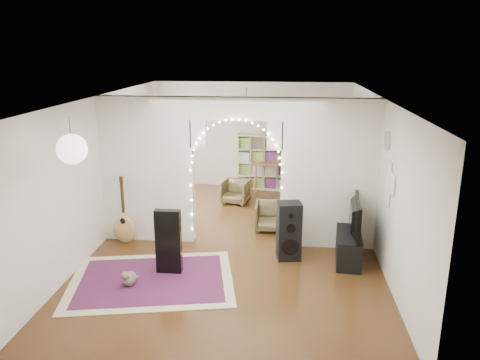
# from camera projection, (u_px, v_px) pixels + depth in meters

# --- Properties ---
(floor) EXTENTS (7.50, 7.50, 0.00)m
(floor) POSITION_uv_depth(u_px,v_px,m) (237.00, 242.00, 8.81)
(floor) COLOR black
(floor) RESTS_ON ground
(ceiling) EXTENTS (5.00, 7.50, 0.02)m
(ceiling) POSITION_uv_depth(u_px,v_px,m) (236.00, 97.00, 8.07)
(ceiling) COLOR white
(ceiling) RESTS_ON wall_back
(wall_back) EXTENTS (5.00, 0.02, 2.70)m
(wall_back) POSITION_uv_depth(u_px,v_px,m) (252.00, 135.00, 12.03)
(wall_back) COLOR silver
(wall_back) RESTS_ON floor
(wall_front) EXTENTS (5.00, 0.02, 2.70)m
(wall_front) POSITION_uv_depth(u_px,v_px,m) (199.00, 265.00, 4.85)
(wall_front) COLOR silver
(wall_front) RESTS_ON floor
(wall_left) EXTENTS (0.02, 7.50, 2.70)m
(wall_left) POSITION_uv_depth(u_px,v_px,m) (103.00, 169.00, 8.68)
(wall_left) COLOR silver
(wall_left) RESTS_ON floor
(wall_right) EXTENTS (0.02, 7.50, 2.70)m
(wall_right) POSITION_uv_depth(u_px,v_px,m) (378.00, 176.00, 8.21)
(wall_right) COLOR silver
(wall_right) RESTS_ON floor
(divider_wall) EXTENTS (5.00, 0.20, 2.70)m
(divider_wall) POSITION_uv_depth(u_px,v_px,m) (237.00, 168.00, 8.42)
(divider_wall) COLOR silver
(divider_wall) RESTS_ON floor
(fairy_lights) EXTENTS (1.64, 0.04, 1.60)m
(fairy_lights) POSITION_uv_depth(u_px,v_px,m) (236.00, 163.00, 8.26)
(fairy_lights) COLOR #FFEABF
(fairy_lights) RESTS_ON divider_wall
(window) EXTENTS (0.04, 1.20, 1.40)m
(window) POSITION_uv_depth(u_px,v_px,m) (134.00, 142.00, 10.36)
(window) COLOR white
(window) RESTS_ON wall_left
(wall_clock) EXTENTS (0.03, 0.31, 0.31)m
(wall_clock) POSITION_uv_depth(u_px,v_px,m) (387.00, 140.00, 7.43)
(wall_clock) COLOR white
(wall_clock) RESTS_ON wall_right
(picture_frames) EXTENTS (0.02, 0.50, 0.70)m
(picture_frames) POSITION_uv_depth(u_px,v_px,m) (389.00, 184.00, 7.21)
(picture_frames) COLOR white
(picture_frames) RESTS_ON wall_right
(paper_lantern) EXTENTS (0.40, 0.40, 0.40)m
(paper_lantern) POSITION_uv_depth(u_px,v_px,m) (72.00, 149.00, 6.08)
(paper_lantern) COLOR white
(paper_lantern) RESTS_ON ceiling
(ceiling_fan) EXTENTS (1.10, 1.10, 0.30)m
(ceiling_fan) POSITION_uv_depth(u_px,v_px,m) (246.00, 102.00, 10.07)
(ceiling_fan) COLOR #A87E38
(ceiling_fan) RESTS_ON ceiling
(area_rug) EXTENTS (2.84, 2.34, 0.02)m
(area_rug) POSITION_uv_depth(u_px,v_px,m) (152.00, 280.00, 7.34)
(area_rug) COLOR maroon
(area_rug) RESTS_ON floor
(guitar_case) EXTENTS (0.41, 0.14, 1.07)m
(guitar_case) POSITION_uv_depth(u_px,v_px,m) (168.00, 242.00, 7.46)
(guitar_case) COLOR black
(guitar_case) RESTS_ON floor
(acoustic_guitar) EXTENTS (0.46, 0.32, 1.09)m
(acoustic_guitar) POSITION_uv_depth(u_px,v_px,m) (124.00, 219.00, 8.64)
(acoustic_guitar) COLOR #B77B49
(acoustic_guitar) RESTS_ON floor
(tabby_cat) EXTENTS (0.25, 0.45, 0.30)m
(tabby_cat) POSITION_uv_depth(u_px,v_px,m) (129.00, 278.00, 7.16)
(tabby_cat) COLOR brown
(tabby_cat) RESTS_ON floor
(floor_speaker) EXTENTS (0.44, 0.41, 1.01)m
(floor_speaker) POSITION_uv_depth(u_px,v_px,m) (289.00, 231.00, 7.98)
(floor_speaker) COLOR black
(floor_speaker) RESTS_ON floor
(media_console) EXTENTS (0.48, 1.03, 0.50)m
(media_console) POSITION_uv_depth(u_px,v_px,m) (348.00, 247.00, 7.95)
(media_console) COLOR black
(media_console) RESTS_ON floor
(tv) EXTENTS (0.23, 1.08, 0.62)m
(tv) POSITION_uv_depth(u_px,v_px,m) (351.00, 216.00, 7.79)
(tv) COLOR black
(tv) RESTS_ON media_console
(bookcase) EXTENTS (1.40, 0.52, 1.41)m
(bookcase) POSITION_uv_depth(u_px,v_px,m) (264.00, 162.00, 11.94)
(bookcase) COLOR #C8AF91
(bookcase) RESTS_ON floor
(dining_table) EXTENTS (1.27, 0.90, 0.76)m
(dining_table) POSITION_uv_depth(u_px,v_px,m) (276.00, 163.00, 11.91)
(dining_table) COLOR brown
(dining_table) RESTS_ON floor
(flower_vase) EXTENTS (0.20, 0.20, 0.19)m
(flower_vase) POSITION_uv_depth(u_px,v_px,m) (276.00, 157.00, 11.87)
(flower_vase) COLOR silver
(flower_vase) RESTS_ON dining_table
(dining_chair_left) EXTENTS (0.60, 0.62, 0.56)m
(dining_chair_left) POSITION_uv_depth(u_px,v_px,m) (271.00, 216.00, 9.32)
(dining_chair_left) COLOR brown
(dining_chair_left) RESTS_ON floor
(dining_chair_right) EXTENTS (0.68, 0.70, 0.54)m
(dining_chair_right) POSITION_uv_depth(u_px,v_px,m) (235.00, 192.00, 10.94)
(dining_chair_right) COLOR brown
(dining_chair_right) RESTS_ON floor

